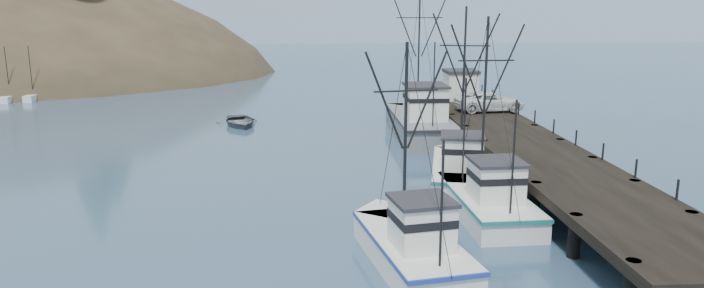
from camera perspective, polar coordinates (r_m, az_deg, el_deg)
name	(u,v)px	position (r m, az deg, el deg)	size (l,w,h in m)	color
ground	(314,273)	(26.58, -3.45, -11.66)	(400.00, 400.00, 0.00)	navy
pier	(522,144)	(43.55, 15.20, -0.01)	(6.00, 44.00, 2.00)	black
distant_ridge	(345,39)	(194.77, -0.62, 9.52)	(360.00, 40.00, 26.00)	#9EB2C6
distant_ridge_far	(189,37)	(213.29, -14.56, 9.40)	(180.00, 25.00, 18.00)	silver
moored_sailboats	(39,88)	(88.95, -26.57, 4.54)	(17.08, 20.82, 6.35)	white
trawler_near	(486,199)	(34.05, 12.06, -4.89)	(3.77, 10.38, 10.64)	white
trawler_mid	(410,244)	(27.39, 5.29, -9.07)	(4.65, 9.65, 9.73)	white
trawler_far	(461,168)	(39.91, 9.85, -2.18)	(5.30, 10.84, 11.10)	white
work_vessel	(420,121)	(52.98, 6.22, 2.07)	(4.55, 15.03, 12.70)	slate
pier_shed	(460,84)	(60.31, 9.83, 5.37)	(3.00, 3.20, 2.80)	silver
pickup_truck	(490,102)	(54.19, 12.44, 3.79)	(2.70, 5.85, 1.63)	silver
motorboat	(240,125)	(58.17, -10.16, 1.67)	(3.87, 5.42, 1.12)	#53565C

